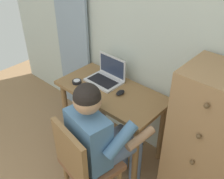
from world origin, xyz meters
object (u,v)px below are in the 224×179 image
object	(u,v)px
dresser	(207,144)
person_seated	(102,135)
desk	(111,101)
desk_clock	(77,82)
chair	(84,162)
laptop	(107,76)
computer_mouse	(120,93)

from	to	relation	value
dresser	person_seated	size ratio (longest dim) A/B	1.08
desk	desk_clock	world-z (taller)	desk_clock
desk	chair	world-z (taller)	chair
dresser	person_seated	world-z (taller)	dresser
desk	person_seated	size ratio (longest dim) A/B	0.89
laptop	computer_mouse	world-z (taller)	laptop
computer_mouse	desk	bearing A→B (deg)	178.81
chair	desk_clock	size ratio (longest dim) A/B	9.65
dresser	laptop	size ratio (longest dim) A/B	3.70
desk	computer_mouse	xyz separation A→B (m)	(0.11, 0.01, 0.15)
dresser	laptop	world-z (taller)	dresser
desk	computer_mouse	size ratio (longest dim) A/B	10.59
computer_mouse	desk_clock	size ratio (longest dim) A/B	1.11
chair	person_seated	xyz separation A→B (m)	(0.03, 0.18, 0.18)
person_seated	desk	bearing A→B (deg)	124.01
laptop	computer_mouse	bearing A→B (deg)	-19.28
person_seated	dresser	bearing A→B (deg)	37.11
desk_clock	chair	bearing A→B (deg)	-38.95
dresser	desk_clock	size ratio (longest dim) A/B	14.18
dresser	computer_mouse	xyz separation A→B (m)	(-0.84, -0.05, 0.12)
dresser	desk_clock	distance (m)	1.30
chair	computer_mouse	bearing A→B (deg)	104.43
dresser	computer_mouse	size ratio (longest dim) A/B	12.76
desk_clock	laptop	bearing A→B (deg)	51.33
person_seated	desk_clock	size ratio (longest dim) A/B	13.19
dresser	desk	bearing A→B (deg)	-176.83
person_seated	computer_mouse	distance (m)	0.49
desk	chair	xyz separation A→B (m)	(0.27, -0.62, -0.13)
desk	dresser	distance (m)	0.95
dresser	person_seated	bearing A→B (deg)	-142.89
desk_clock	person_seated	bearing A→B (deg)	-25.95
desk	laptop	world-z (taller)	laptop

